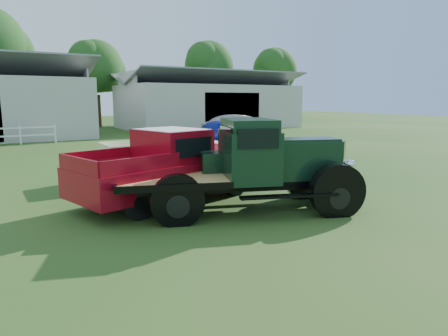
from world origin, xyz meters
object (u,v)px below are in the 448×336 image
misc_car_blue (230,133)px  misc_car_grey (241,128)px  white_pickup (167,153)px  vintage_flatbed (244,165)px  red_pickup (169,165)px

misc_car_blue → misc_car_grey: bearing=-51.4°
white_pickup → misc_car_blue: size_ratio=0.95×
vintage_flatbed → white_pickup: size_ratio=1.24×
white_pickup → red_pickup: bearing=-112.3°
vintage_flatbed → white_pickup: 5.05m
red_pickup → misc_car_grey: bearing=34.9°
vintage_flatbed → misc_car_grey: vintage_flatbed is taller
misc_car_grey → vintage_flatbed: bearing=151.0°
red_pickup → white_pickup: (1.29, 3.19, -0.14)m
misc_car_blue → red_pickup: bearing=132.4°
misc_car_blue → vintage_flatbed: bearing=141.5°
red_pickup → misc_car_blue: red_pickup is taller
red_pickup → white_pickup: bearing=53.5°
vintage_flatbed → misc_car_grey: (9.35, 14.19, -0.29)m
vintage_flatbed → white_pickup: (0.08, 5.04, -0.29)m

